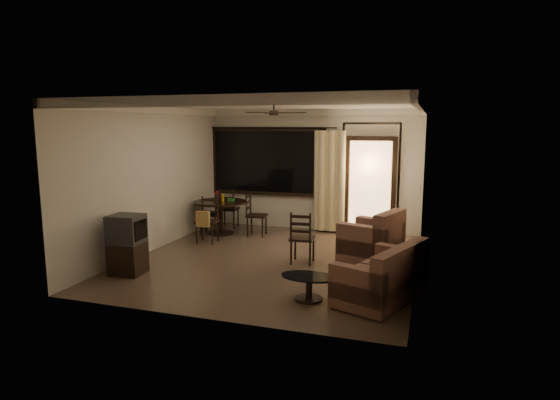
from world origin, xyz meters
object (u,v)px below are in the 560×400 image
(dining_chair_south, at_px, (207,228))
(sofa, at_px, (384,278))
(dining_table, at_px, (220,208))
(tv_cabinet, at_px, (127,244))
(armchair, at_px, (374,241))
(dining_chair_east, at_px, (256,223))
(coffee_table, at_px, (309,284))
(dining_chair_west, at_px, (211,222))
(dining_chair_north, at_px, (229,216))
(side_chair, at_px, (302,248))

(dining_chair_south, height_order, sofa, dining_chair_south)
(dining_table, height_order, tv_cabinet, tv_cabinet)
(tv_cabinet, relative_size, armchair, 0.85)
(dining_table, bearing_deg, dining_chair_east, 6.15)
(tv_cabinet, xyz_separation_m, coffee_table, (3.15, -0.20, -0.26))
(dining_chair_west, height_order, sofa, dining_chair_west)
(armchair, bearing_deg, dining_table, -179.58)
(tv_cabinet, relative_size, coffee_table, 1.24)
(dining_chair_north, bearing_deg, dining_chair_south, 90.54)
(dining_table, bearing_deg, dining_chair_west, -154.86)
(dining_chair_north, bearing_deg, sofa, 131.43)
(dining_chair_west, height_order, tv_cabinet, tv_cabinet)
(sofa, bearing_deg, coffee_table, -142.31)
(dining_chair_west, relative_size, armchair, 0.81)
(dining_table, relative_size, dining_chair_west, 1.26)
(dining_table, xyz_separation_m, sofa, (3.94, -3.03, -0.27))
(dining_chair_east, xyz_separation_m, sofa, (3.11, -3.12, 0.04))
(side_chair, bearing_deg, dining_chair_south, -22.91)
(dining_chair_south, relative_size, armchair, 0.81)
(sofa, bearing_deg, side_chair, 159.15)
(dining_chair_south, distance_m, tv_cabinet, 2.31)
(dining_chair_east, bearing_deg, dining_chair_west, 93.80)
(dining_chair_west, xyz_separation_m, coffee_table, (3.14, -3.24, -0.05))
(sofa, bearing_deg, dining_chair_south, 171.12)
(side_chair, bearing_deg, dining_chair_north, -46.78)
(dining_table, bearing_deg, armchair, -18.40)
(dining_chair_east, distance_m, dining_chair_north, 1.07)
(dining_table, bearing_deg, tv_cabinet, -93.78)
(dining_chair_west, height_order, side_chair, dining_chair_west)
(dining_table, relative_size, armchair, 1.02)
(dining_chair_east, bearing_deg, dining_table, 89.92)
(dining_table, bearing_deg, sofa, -37.49)
(dining_table, bearing_deg, side_chair, -34.67)
(dining_chair_south, bearing_deg, sofa, -35.64)
(sofa, relative_size, coffee_table, 2.08)
(dining_table, height_order, dining_chair_west, dining_table)
(sofa, bearing_deg, dining_chair_east, 155.53)
(dining_table, distance_m, tv_cabinet, 3.14)
(dining_chair_north, height_order, armchair, same)
(dining_table, xyz_separation_m, dining_chair_west, (-0.20, -0.09, -0.31))
(coffee_table, bearing_deg, dining_chair_east, 121.62)
(armchair, height_order, side_chair, armchair)
(tv_cabinet, bearing_deg, dining_chair_south, 77.93)
(dining_chair_north, height_order, side_chair, dining_chair_north)
(tv_cabinet, bearing_deg, side_chair, 25.36)
(sofa, distance_m, side_chair, 2.09)
(dining_chair_north, bearing_deg, coffee_table, 121.00)
(dining_chair_east, relative_size, dining_chair_south, 1.00)
(dining_chair_south, height_order, coffee_table, dining_chair_south)
(dining_chair_east, distance_m, dining_chair_south, 1.20)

